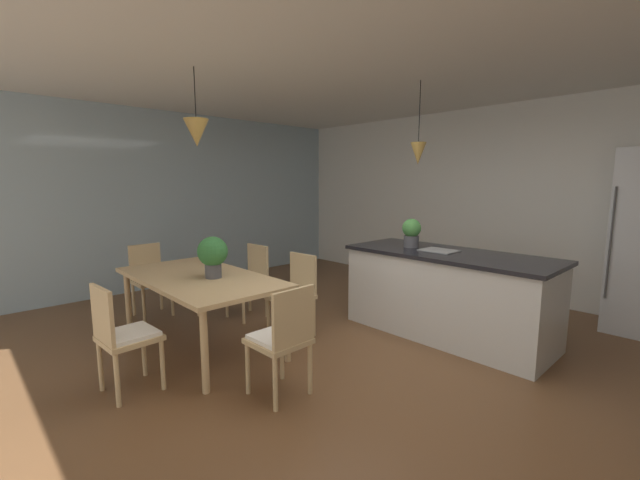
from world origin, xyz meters
The scene contains 15 objects.
ground_plane centered at (0.00, 0.00, -0.02)m, with size 10.00×8.40×0.04m, color brown.
ceiling_slab centered at (0.00, 0.00, 2.76)m, with size 10.00×8.40×0.12m, color white.
wall_back_kitchen centered at (0.00, 3.26, 1.35)m, with size 10.00×0.12×2.70m, color white.
window_wall_left_glazing centered at (-4.06, 0.00, 1.35)m, with size 0.06×8.40×2.70m, color #9EB7C6.
dining_table centered at (-1.47, -0.80, 0.66)m, with size 1.89×0.97×0.72m.
chair_far_right centered at (-1.05, 0.06, 0.47)m, with size 0.42×0.42×0.87m.
chair_kitchen_end centered at (-0.16, -0.80, 0.47)m, with size 0.41×0.41×0.87m.
chair_window_end centered at (-2.79, -0.80, 0.47)m, with size 0.40×0.40×0.87m.
chair_near_right centered at (-1.05, -1.66, 0.47)m, with size 0.42×0.42×0.87m.
chair_far_left centered at (-1.90, 0.06, 0.47)m, with size 0.42×0.42×0.87m.
kitchen_island centered at (0.05, 1.25, 0.46)m, with size 2.14×0.89×0.91m.
pendant_over_table centered at (-1.55, -0.73, 2.10)m, with size 0.24×0.24×0.73m.
pendant_over_island_main centered at (-0.37, 1.25, 1.94)m, with size 0.17×0.17×0.88m.
potted_plant_on_island centered at (-0.42, 1.25, 1.07)m, with size 0.21×0.21×0.32m.
potted_plant_on_table centered at (-1.30, -0.74, 0.95)m, with size 0.29×0.29×0.40m.
Camera 1 is at (2.12, -2.56, 1.63)m, focal length 22.42 mm.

